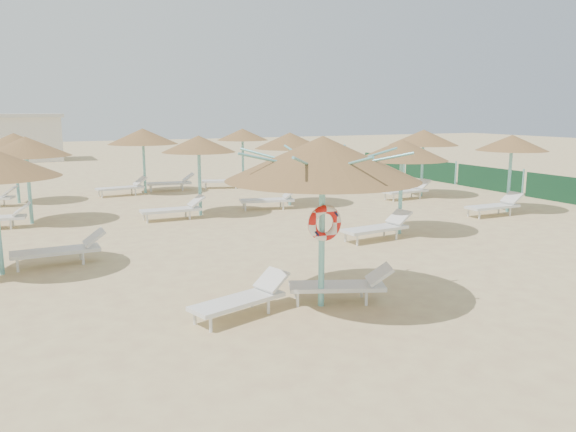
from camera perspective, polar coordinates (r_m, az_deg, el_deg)
name	(u,v)px	position (r m, az deg, el deg)	size (l,w,h in m)	color
ground	(314,306)	(10.23, 2.62, -9.08)	(120.00, 120.00, 0.00)	#D9C484
main_palapa	(323,159)	(9.67, 3.54, 5.81)	(3.38, 3.38, 3.03)	#6FC1C1
lounger_main_a	(243,298)	(9.68, -4.56, -8.28)	(1.91, 1.08, 0.66)	white
lounger_main_b	(344,285)	(10.37, 5.68, -6.95)	(1.94, 1.23, 0.68)	white
palapa_field	(229,144)	(19.65, -6.01, 7.26)	(18.92, 14.11, 2.72)	#6FC1C1
windbreak_fence	(489,179)	(26.31, 19.76, 3.59)	(0.08, 19.84, 1.10)	#1A5028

